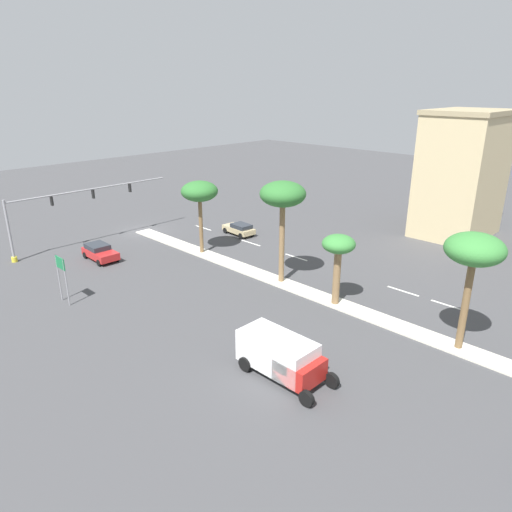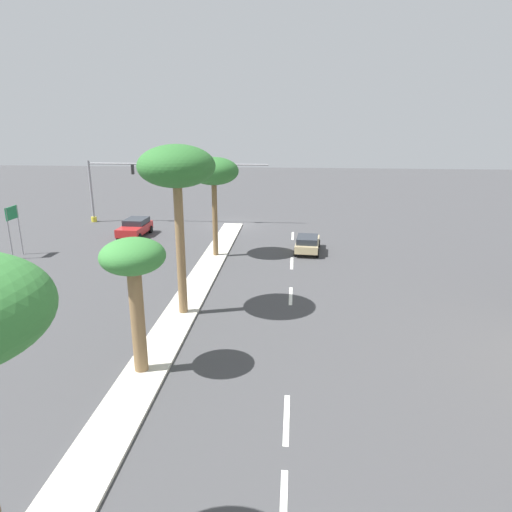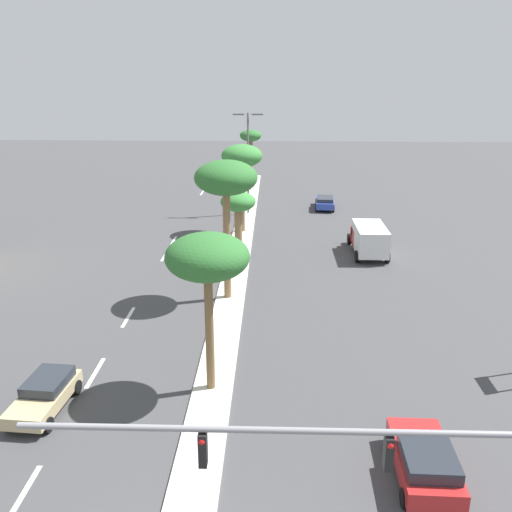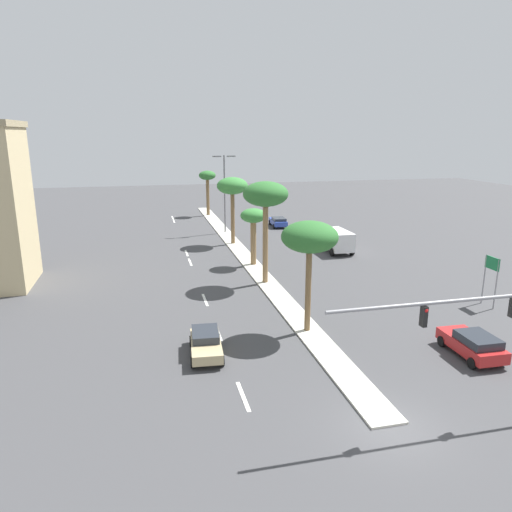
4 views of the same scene
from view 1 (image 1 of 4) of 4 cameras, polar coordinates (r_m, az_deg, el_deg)
The scene contains 17 objects.
ground_plane at distance 38.22m, azimuth 7.18°, elevation -4.81°, with size 160.00×160.00×0.00m, color #424244.
median_curb at distance 34.83m, azimuth 16.66°, elevation -8.06°, with size 1.80×64.70×0.12m, color beige.
lane_stripe_rear at distance 56.04m, azimuth -6.44°, elevation 3.42°, with size 0.20×2.80×0.01m, color silver.
lane_stripe_inboard at distance 50.34m, azimuth -0.64°, elevation 1.60°, with size 0.20×2.80×0.01m, color silver.
lane_stripe_left at distance 46.33m, azimuth 4.89°, elevation -0.15°, with size 0.20×2.80×0.01m, color silver.
lane_stripe_far at distance 40.57m, azimuth 17.45°, elevation -4.10°, with size 0.20×2.80×0.01m, color silver.
lane_stripe_center at distance 39.22m, azimuth 22.38°, elevation -5.59°, with size 0.20×2.80×0.01m, color silver.
traffic_signal_gantry at distance 51.07m, azimuth -22.84°, elevation 5.12°, with size 17.73×0.53×6.07m.
directional_road_sign at distance 38.61m, azimuth -22.63°, elevation -1.62°, with size 0.10×1.43×3.79m.
commercial_building at distance 56.48m, azimuth 23.75°, elevation 9.09°, with size 9.71×7.19×13.58m.
palm_tree_far at distance 45.92m, azimuth -6.89°, elevation 7.71°, with size 3.58×3.58×7.21m.
palm_tree_outboard at distance 38.17m, azimuth 3.28°, elevation 7.27°, with size 3.77×3.77×8.65m.
palm_tree_trailing at distance 35.27m, azimuth 10.00°, elevation 0.90°, with size 2.50×2.50×5.51m.
palm_tree_front at distance 30.84m, azimuth 25.03°, elevation 0.45°, with size 3.54×3.54×7.66m.
sedan_red_rear at distance 47.78m, azimuth -18.48°, elevation 0.48°, with size 2.16×4.21×1.48m.
sedan_tan_leading at distance 52.95m, azimuth -2.04°, elevation 3.34°, with size 2.11×4.11×1.33m.
box_truck at distance 27.60m, azimuth 3.24°, elevation -12.10°, with size 2.54×5.91×2.41m.
Camera 1 is at (27.84, 45.85, 16.05)m, focal length 32.87 mm.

